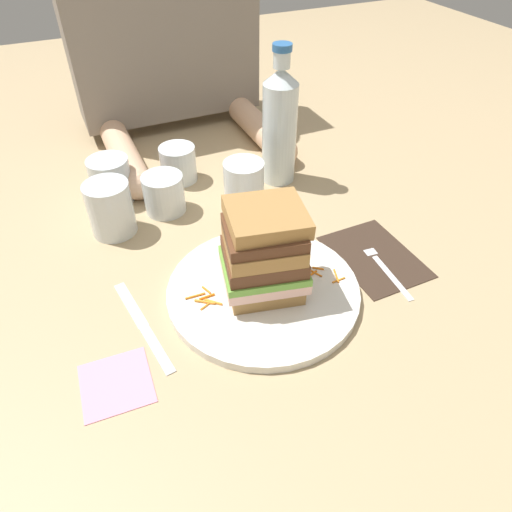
# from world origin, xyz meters

# --- Properties ---
(ground_plane) EXTENTS (3.00, 3.00, 0.00)m
(ground_plane) POSITION_xyz_m (0.00, 0.00, 0.00)
(ground_plane) COLOR tan
(main_plate) EXTENTS (0.30, 0.30, 0.01)m
(main_plate) POSITION_xyz_m (0.00, -0.02, 0.01)
(main_plate) COLOR white
(main_plate) RESTS_ON ground_plane
(sandwich) EXTENTS (0.14, 0.13, 0.14)m
(sandwich) POSITION_xyz_m (0.00, -0.01, 0.08)
(sandwich) COLOR #A87A42
(sandwich) RESTS_ON main_plate
(carrot_shred_0) EXTENTS (0.02, 0.01, 0.00)m
(carrot_shred_0) POSITION_xyz_m (-0.09, -0.02, 0.02)
(carrot_shred_0) COLOR orange
(carrot_shred_0) RESTS_ON main_plate
(carrot_shred_1) EXTENTS (0.03, 0.00, 0.00)m
(carrot_shred_1) POSITION_xyz_m (-0.10, 0.01, 0.02)
(carrot_shred_1) COLOR orange
(carrot_shred_1) RESTS_ON main_plate
(carrot_shred_2) EXTENTS (0.03, 0.02, 0.00)m
(carrot_shred_2) POSITION_xyz_m (-0.09, -0.01, 0.02)
(carrot_shred_2) COLOR orange
(carrot_shred_2) RESTS_ON main_plate
(carrot_shred_3) EXTENTS (0.02, 0.00, 0.00)m
(carrot_shred_3) POSITION_xyz_m (-0.09, -0.00, 0.02)
(carrot_shred_3) COLOR orange
(carrot_shred_3) RESTS_ON main_plate
(carrot_shred_4) EXTENTS (0.01, 0.02, 0.00)m
(carrot_shred_4) POSITION_xyz_m (-0.08, 0.01, 0.02)
(carrot_shred_4) COLOR orange
(carrot_shred_4) RESTS_ON main_plate
(carrot_shred_5) EXTENTS (0.02, 0.02, 0.00)m
(carrot_shred_5) POSITION_xyz_m (-0.08, -0.01, 0.02)
(carrot_shred_5) COLOR orange
(carrot_shred_5) RESTS_ON main_plate
(carrot_shred_6) EXTENTS (0.02, 0.01, 0.00)m
(carrot_shred_6) POSITION_xyz_m (0.10, -0.01, 0.02)
(carrot_shred_6) COLOR orange
(carrot_shred_6) RESTS_ON main_plate
(carrot_shred_7) EXTENTS (0.02, 0.03, 0.00)m
(carrot_shred_7) POSITION_xyz_m (0.09, -0.02, 0.02)
(carrot_shred_7) COLOR orange
(carrot_shred_7) RESTS_ON main_plate
(carrot_shred_8) EXTENTS (0.02, 0.01, 0.00)m
(carrot_shred_8) POSITION_xyz_m (0.08, -0.02, 0.02)
(carrot_shred_8) COLOR orange
(carrot_shred_8) RESTS_ON main_plate
(carrot_shred_9) EXTENTS (0.01, 0.03, 0.00)m
(carrot_shred_9) POSITION_xyz_m (0.12, -0.04, 0.02)
(carrot_shred_9) COLOR orange
(carrot_shred_9) RESTS_ON main_plate
(carrot_shred_10) EXTENTS (0.02, 0.00, 0.00)m
(carrot_shred_10) POSITION_xyz_m (0.11, -0.05, 0.02)
(carrot_shred_10) COLOR orange
(carrot_shred_10) RESTS_ON main_plate
(napkin_dark) EXTENTS (0.13, 0.17, 0.00)m
(napkin_dark) POSITION_xyz_m (0.21, -0.01, 0.00)
(napkin_dark) COLOR #38281E
(napkin_dark) RESTS_ON ground_plane
(fork) EXTENTS (0.03, 0.17, 0.00)m
(fork) POSITION_xyz_m (0.21, -0.03, 0.00)
(fork) COLOR silver
(fork) RESTS_ON napkin_dark
(knife) EXTENTS (0.04, 0.20, 0.00)m
(knife) POSITION_xyz_m (-0.19, -0.01, 0.00)
(knife) COLOR silver
(knife) RESTS_ON ground_plane
(juice_glass) EXTENTS (0.08, 0.08, 0.10)m
(juice_glass) POSITION_xyz_m (0.07, 0.22, 0.04)
(juice_glass) COLOR white
(juice_glass) RESTS_ON ground_plane
(water_bottle) EXTENTS (0.07, 0.07, 0.27)m
(water_bottle) POSITION_xyz_m (0.17, 0.28, 0.12)
(water_bottle) COLOR silver
(water_bottle) RESTS_ON ground_plane
(empty_tumbler_0) EXTENTS (0.08, 0.08, 0.07)m
(empty_tumbler_0) POSITION_xyz_m (-0.08, 0.27, 0.04)
(empty_tumbler_0) COLOR silver
(empty_tumbler_0) RESTS_ON ground_plane
(empty_tumbler_1) EXTENTS (0.07, 0.07, 0.07)m
(empty_tumbler_1) POSITION_xyz_m (-0.02, 0.36, 0.04)
(empty_tumbler_1) COLOR silver
(empty_tumbler_1) RESTS_ON ground_plane
(empty_tumbler_2) EXTENTS (0.08, 0.08, 0.09)m
(empty_tumbler_2) POSITION_xyz_m (-0.16, 0.35, 0.04)
(empty_tumbler_2) COLOR silver
(empty_tumbler_2) RESTS_ON ground_plane
(empty_tumbler_3) EXTENTS (0.08, 0.08, 0.10)m
(empty_tumbler_3) POSITION_xyz_m (-0.18, 0.24, 0.05)
(empty_tumbler_3) COLOR silver
(empty_tumbler_3) RESTS_ON ground_plane
(napkin_pink) EXTENTS (0.09, 0.10, 0.00)m
(napkin_pink) POSITION_xyz_m (-0.24, -0.08, 0.00)
(napkin_pink) COLOR pink
(napkin_pink) RESTS_ON ground_plane
(diner_across) EXTENTS (0.43, 0.43, 0.58)m
(diner_across) POSITION_xyz_m (0.05, 0.63, 0.25)
(diner_across) COLOR #DBAD89
(diner_across) RESTS_ON ground_plane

